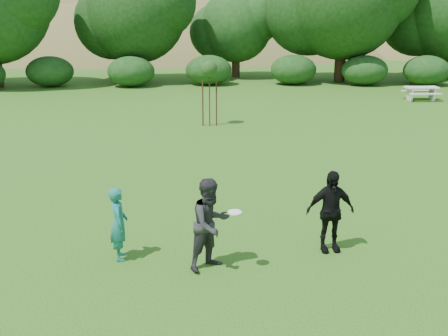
% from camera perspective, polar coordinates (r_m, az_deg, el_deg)
% --- Properties ---
extents(ground, '(120.00, 120.00, 0.00)m').
position_cam_1_polar(ground, '(11.96, 1.10, -9.08)').
color(ground, '#19470C').
rests_on(ground, ground).
extents(player_teal, '(0.47, 0.62, 1.55)m').
position_cam_1_polar(player_teal, '(11.82, -10.65, -5.58)').
color(player_teal, '#186F66').
rests_on(player_teal, ground).
extents(player_grey, '(1.16, 1.12, 1.88)m').
position_cam_1_polar(player_grey, '(11.17, -1.36, -5.72)').
color(player_grey, '#2A2A2D').
rests_on(player_grey, ground).
extents(player_black, '(1.08, 0.52, 1.79)m').
position_cam_1_polar(player_black, '(12.17, 10.74, -4.34)').
color(player_black, black).
rests_on(player_black, ground).
extents(frisbee, '(0.27, 0.27, 0.04)m').
position_cam_1_polar(frisbee, '(10.87, 1.10, -4.53)').
color(frisbee, white).
rests_on(frisbee, ground).
extents(sapling, '(0.70, 0.70, 2.85)m').
position_cam_1_polar(sapling, '(24.55, -1.50, 9.86)').
color(sapling, '#392016').
rests_on(sapling, ground).
extents(picnic_table, '(1.80, 1.48, 0.76)m').
position_cam_1_polar(picnic_table, '(33.57, 19.42, 7.38)').
color(picnic_table, silver).
rests_on(picnic_table, ground).
extents(hillside, '(150.00, 72.00, 52.00)m').
position_cam_1_polar(hillside, '(81.04, -3.90, 3.92)').
color(hillside, olive).
rests_on(hillside, ground).
extents(tree_row, '(53.92, 10.38, 9.62)m').
position_cam_1_polar(tree_row, '(39.69, 1.92, 15.79)').
color(tree_row, '#3A2616').
rests_on(tree_row, ground).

